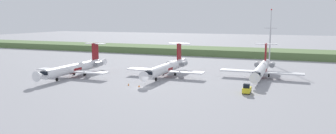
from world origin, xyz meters
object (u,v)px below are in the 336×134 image
regional_jet_nearest (75,68)px  baggage_tug (247,89)px  safety_cone_front_marker (129,84)px  safety_cone_mid_marker (139,86)px  antenna_mast (270,41)px  regional_jet_third (262,69)px  regional_jet_second (167,68)px

regional_jet_nearest → baggage_tug: (49.73, -4.44, -1.53)m
baggage_tug → regional_jet_nearest: bearing=174.9°
safety_cone_front_marker → safety_cone_mid_marker: (3.27, -0.67, 0.00)m
regional_jet_nearest → antenna_mast: antenna_mast is taller
antenna_mast → baggage_tug: (-0.33, -53.02, -7.39)m
regional_jet_nearest → antenna_mast: size_ratio=1.54×
antenna_mast → safety_cone_mid_marker: 61.76m
safety_cone_front_marker → safety_cone_mid_marker: 3.34m
regional_jet_nearest → antenna_mast: bearing=44.1°
regional_jet_third → safety_cone_front_marker: (-29.86, -24.05, -2.26)m
regional_jet_second → antenna_mast: antenna_mast is taller
regional_jet_nearest → regional_jet_third: 53.64m
baggage_tug → safety_cone_front_marker: 29.10m
regional_jet_nearest → regional_jet_third: same height
safety_cone_mid_marker → regional_jet_nearest: bearing=164.1°
regional_jet_nearest → regional_jet_third: (50.56, 17.91, 0.00)m
regional_jet_nearest → baggage_tug: size_ratio=9.69×
safety_cone_front_marker → safety_cone_mid_marker: size_ratio=1.00×
regional_jet_nearest → safety_cone_mid_marker: bearing=-15.9°
regional_jet_third → baggage_tug: (-0.82, -22.35, -1.53)m
safety_cone_mid_marker → antenna_mast: bearing=64.8°
regional_jet_nearest → safety_cone_mid_marker: 25.02m
regional_jet_third → safety_cone_mid_marker: (-26.59, -24.71, -2.26)m
regional_jet_nearest → safety_cone_front_marker: size_ratio=56.36×
baggage_tug → safety_cone_front_marker: baggage_tug is taller
regional_jet_third → antenna_mast: bearing=90.9°
regional_jet_second → baggage_tug: size_ratio=9.69×
antenna_mast → safety_cone_front_marker: antenna_mast is taller
baggage_tug → safety_cone_mid_marker: baggage_tug is taller
regional_jet_second → safety_cone_front_marker: 16.78m
antenna_mast → regional_jet_second: bearing=-123.4°
regional_jet_nearest → regional_jet_third: size_ratio=1.00×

